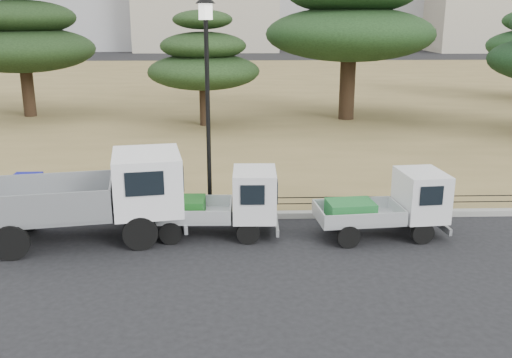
{
  "coord_description": "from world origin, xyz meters",
  "views": [
    {
      "loc": [
        -0.49,
        -12.4,
        5.44
      ],
      "look_at": [
        0.0,
        2.0,
        1.3
      ],
      "focal_mm": 40.0,
      "sensor_mm": 36.0,
      "label": 1
    }
  ],
  "objects_px": {
    "truck_large": "(93,194)",
    "truck_kei_rear": "(390,205)",
    "truck_kei_front": "(223,203)",
    "tarp_pile": "(20,195)",
    "street_lamp": "(207,68)"
  },
  "relations": [
    {
      "from": "truck_large",
      "to": "truck_kei_rear",
      "type": "height_order",
      "value": "truck_large"
    },
    {
      "from": "truck_kei_front",
      "to": "tarp_pile",
      "type": "relative_size",
      "value": 2.04
    },
    {
      "from": "truck_kei_front",
      "to": "truck_kei_rear",
      "type": "xyz_separation_m",
      "value": [
        4.23,
        -0.23,
        -0.02
      ]
    },
    {
      "from": "truck_kei_front",
      "to": "truck_kei_rear",
      "type": "relative_size",
      "value": 0.99
    },
    {
      "from": "truck_kei_rear",
      "to": "tarp_pile",
      "type": "height_order",
      "value": "truck_kei_rear"
    },
    {
      "from": "truck_large",
      "to": "truck_kei_front",
      "type": "xyz_separation_m",
      "value": [
        3.2,
        0.19,
        -0.35
      ]
    },
    {
      "from": "truck_kei_front",
      "to": "tarp_pile",
      "type": "distance_m",
      "value": 6.03
    },
    {
      "from": "street_lamp",
      "to": "truck_kei_front",
      "type": "bearing_deg",
      "value": -74.94
    },
    {
      "from": "truck_kei_rear",
      "to": "street_lamp",
      "type": "bearing_deg",
      "value": 153.45
    },
    {
      "from": "street_lamp",
      "to": "tarp_pile",
      "type": "height_order",
      "value": "street_lamp"
    },
    {
      "from": "truck_kei_rear",
      "to": "tarp_pile",
      "type": "bearing_deg",
      "value": 163.0
    },
    {
      "from": "tarp_pile",
      "to": "truck_kei_front",
      "type": "bearing_deg",
      "value": -16.99
    },
    {
      "from": "truck_large",
      "to": "truck_kei_rear",
      "type": "distance_m",
      "value": 7.44
    },
    {
      "from": "street_lamp",
      "to": "tarp_pile",
      "type": "distance_m",
      "value": 6.41
    },
    {
      "from": "truck_large",
      "to": "street_lamp",
      "type": "bearing_deg",
      "value": 21.89
    }
  ]
}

